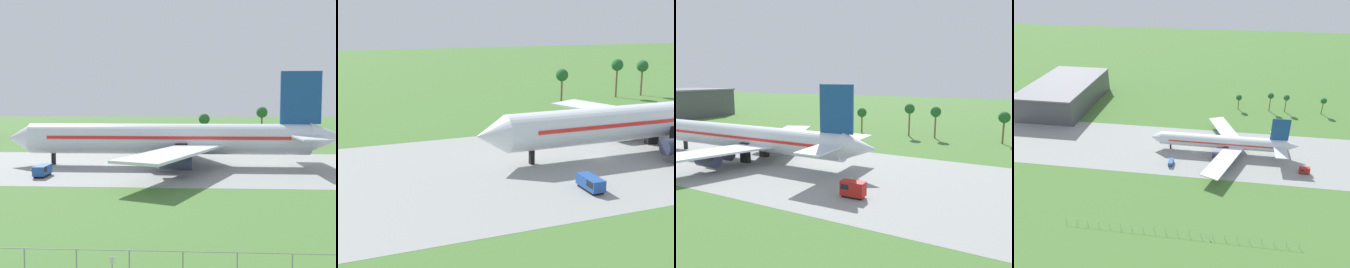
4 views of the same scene
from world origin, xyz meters
The scene contains 6 objects.
ground_plane centered at (0.00, 0.00, 0.00)m, with size 600.00×600.00×0.00m, color #477233.
taxiway_strip centered at (0.00, 0.00, 0.01)m, with size 320.00×44.00×0.02m.
jet_airliner centered at (13.52, 0.89, 5.50)m, with size 70.19×59.27×19.34m.
fuel_truck centered at (-9.63, -13.49, 1.11)m, with size 2.05×4.85×2.02m.
no_stopping_sign centered at (10.77, -55.31, 1.05)m, with size 0.44×0.08×1.68m.
palm_tree_row centered at (44.73, 53.02, 8.52)m, with size 52.85×3.60×11.64m.
Camera 1 is at (16.60, -85.36, 13.08)m, focal length 45.00 mm.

